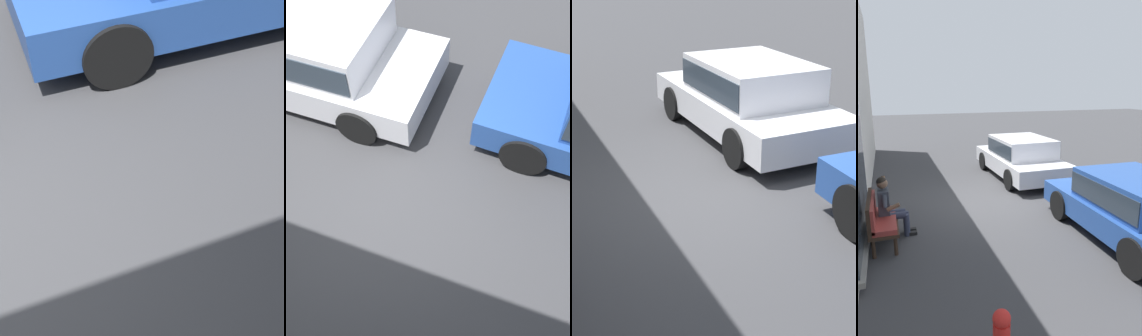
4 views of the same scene
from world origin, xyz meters
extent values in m
plane|color=#38383A|center=(0.00, 0.00, 0.00)|extent=(60.00, 60.00, 0.00)
cylinder|color=black|center=(-1.76, -1.16, 0.35)|extent=(0.70, 0.20, 0.69)
cylinder|color=black|center=(-1.81, -2.97, 0.35)|extent=(0.70, 0.20, 0.69)
cube|color=silver|center=(2.09, -1.72, 0.51)|extent=(4.44, 1.94, 0.53)
cube|color=silver|center=(1.92, -1.72, 1.09)|extent=(2.31, 1.69, 0.63)
cube|color=#28333D|center=(1.92, -1.72, 1.09)|extent=(2.27, 1.73, 0.44)
cylinder|color=black|center=(0.71, -0.83, 0.33)|extent=(0.66, 0.19, 0.66)
cylinder|color=black|center=(0.73, -2.64, 0.33)|extent=(0.66, 0.19, 0.66)
camera|label=1|loc=(-0.52, 2.60, 3.27)|focal=55.00mm
camera|label=2|loc=(-1.69, 2.60, 5.28)|focal=45.00mm
camera|label=3|loc=(-5.95, 2.60, 3.26)|focal=55.00mm
camera|label=4|loc=(-8.23, 2.60, 3.10)|focal=35.00mm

